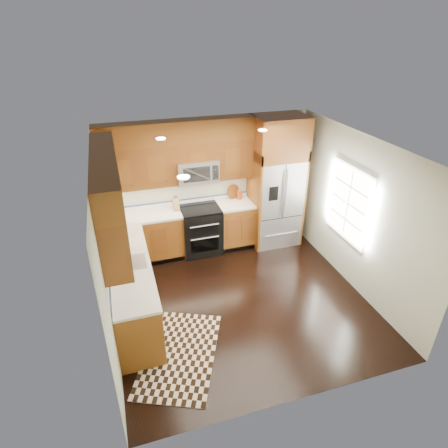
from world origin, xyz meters
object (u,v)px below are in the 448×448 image
object	(u,v)px
rug	(180,354)
utensil_crock	(239,194)
range	(201,230)
refrigerator	(276,182)
knife_block	(176,204)

from	to	relation	value
rug	utensil_crock	bearing A→B (deg)	79.91
range	utensil_crock	bearing A→B (deg)	13.42
range	refrigerator	world-z (taller)	refrigerator
range	refrigerator	bearing A→B (deg)	-1.40
knife_block	refrigerator	bearing A→B (deg)	-3.78
refrigerator	utensil_crock	distance (m)	0.77
range	utensil_crock	world-z (taller)	utensil_crock
range	refrigerator	size ratio (longest dim) A/B	0.36
refrigerator	rug	bearing A→B (deg)	-135.05
knife_block	rug	bearing A→B (deg)	-100.99
knife_block	utensil_crock	size ratio (longest dim) A/B	0.93
refrigerator	knife_block	size ratio (longest dim) A/B	9.04
rug	utensil_crock	xyz separation A→B (m)	(1.82, 2.74, 1.04)
range	rug	bearing A→B (deg)	-110.55
knife_block	utensil_crock	xyz separation A→B (m)	(1.31, 0.11, -0.01)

